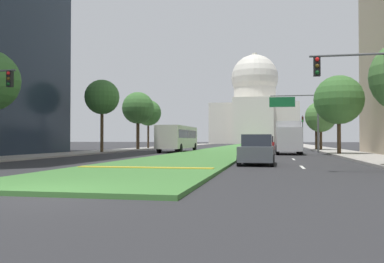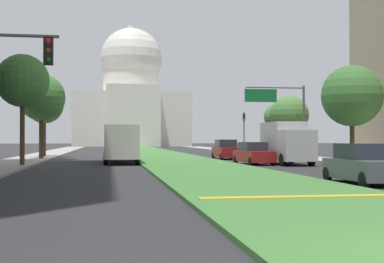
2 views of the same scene
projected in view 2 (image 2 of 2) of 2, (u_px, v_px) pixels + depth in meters
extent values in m
plane|color=#2B2B2D|center=(151.00, 153.00, 74.90)|extent=(298.64, 298.64, 0.00)
cube|color=#427A38|center=(155.00, 153.00, 68.19)|extent=(7.11, 122.17, 0.14)
cube|color=gold|center=(302.00, 197.00, 16.43)|extent=(6.40, 0.50, 0.04)
cube|color=silver|center=(346.00, 173.00, 30.10)|extent=(0.16, 2.40, 0.01)
cube|color=silver|center=(283.00, 164.00, 40.84)|extent=(0.16, 2.40, 0.01)
cube|color=silver|center=(242.00, 158.00, 53.47)|extent=(0.16, 2.40, 0.01)
cube|color=silver|center=(226.00, 156.00, 60.64)|extent=(0.16, 2.40, 0.01)
cube|color=#9E9991|center=(43.00, 155.00, 59.48)|extent=(4.00, 122.17, 0.15)
cube|color=#9E9991|center=(270.00, 154.00, 63.49)|extent=(4.00, 122.17, 0.15)
cube|color=silver|center=(131.00, 120.00, 142.05)|extent=(29.33, 22.58, 13.58)
cube|color=silver|center=(133.00, 116.00, 128.92)|extent=(12.91, 4.00, 14.94)
cylinder|color=silver|center=(131.00, 82.00, 142.18)|extent=(14.57, 14.57, 6.63)
sphere|color=silver|center=(131.00, 59.00, 142.27)|extent=(16.29, 16.29, 16.29)
cylinder|color=silver|center=(131.00, 31.00, 142.36)|extent=(1.80, 1.80, 3.00)
cylinder|color=#515456|center=(5.00, 35.00, 16.13)|extent=(3.20, 0.10, 0.10)
cube|color=black|center=(48.00, 51.00, 16.32)|extent=(0.28, 0.24, 0.84)
sphere|color=red|center=(48.00, 41.00, 16.19)|extent=(0.18, 0.18, 0.18)
sphere|color=#4C380F|center=(48.00, 50.00, 16.18)|extent=(0.18, 0.18, 0.18)
sphere|color=#0F4219|center=(48.00, 60.00, 16.18)|extent=(0.18, 0.18, 0.18)
cylinder|color=#515456|center=(244.00, 133.00, 65.76)|extent=(0.16, 0.16, 5.20)
cube|color=black|center=(244.00, 117.00, 65.78)|extent=(0.28, 0.24, 0.84)
sphere|color=#510F0F|center=(244.00, 115.00, 65.65)|extent=(0.18, 0.18, 0.18)
sphere|color=#4C380F|center=(244.00, 117.00, 65.64)|extent=(0.18, 0.18, 0.18)
sphere|color=#1ED838|center=(244.00, 119.00, 65.64)|extent=(0.18, 0.18, 0.18)
cylinder|color=#515456|center=(304.00, 123.00, 46.18)|extent=(0.20, 0.20, 6.50)
cylinder|color=#515456|center=(275.00, 88.00, 45.83)|extent=(5.11, 0.12, 0.12)
cube|color=#146033|center=(261.00, 96.00, 45.57)|extent=(2.80, 0.08, 1.10)
cylinder|color=#4C3823|center=(22.00, 131.00, 36.45)|extent=(0.33, 0.33, 4.89)
sphere|color=#3D7033|center=(23.00, 81.00, 36.50)|extent=(3.62, 3.62, 3.62)
cylinder|color=#4C3823|center=(352.00, 139.00, 39.40)|extent=(0.34, 0.34, 3.85)
sphere|color=#3D7033|center=(352.00, 96.00, 39.44)|extent=(4.50, 4.50, 4.50)
cylinder|color=#4C3823|center=(41.00, 135.00, 48.68)|extent=(0.43, 0.43, 4.51)
sphere|color=#3D7033|center=(42.00, 97.00, 48.72)|extent=(4.27, 4.27, 4.27)
cylinder|color=#4C3823|center=(289.00, 142.00, 52.98)|extent=(0.33, 0.33, 3.23)
sphere|color=#4C7F3D|center=(289.00, 115.00, 53.01)|extent=(3.85, 3.85, 3.85)
cylinder|color=#4C3823|center=(45.00, 136.00, 54.61)|extent=(0.29, 0.29, 4.35)
sphere|color=#3D7033|center=(45.00, 105.00, 54.65)|extent=(3.85, 3.85, 3.85)
cylinder|color=#4C3823|center=(278.00, 141.00, 55.99)|extent=(0.38, 0.38, 3.43)
sphere|color=#4C7F3D|center=(278.00, 117.00, 56.02)|extent=(2.86, 2.86, 2.86)
cube|color=#4C5156|center=(364.00, 169.00, 22.89)|extent=(1.96, 4.60, 0.83)
cube|color=#282D38|center=(362.00, 151.00, 23.08)|extent=(1.69, 2.22, 0.68)
cylinder|color=black|center=(364.00, 180.00, 20.96)|extent=(0.23, 0.64, 0.64)
cylinder|color=black|center=(363.00, 174.00, 24.82)|extent=(0.23, 0.64, 0.64)
cylinder|color=black|center=(328.00, 174.00, 24.59)|extent=(0.23, 0.64, 0.64)
cube|color=maroon|center=(254.00, 156.00, 40.16)|extent=(2.15, 4.67, 0.81)
cube|color=#282D38|center=(253.00, 146.00, 40.35)|extent=(1.77, 2.29, 0.66)
cylinder|color=black|center=(273.00, 161.00, 38.56)|extent=(0.26, 0.65, 0.64)
cylinder|color=black|center=(251.00, 161.00, 38.19)|extent=(0.26, 0.65, 0.64)
cylinder|color=black|center=(256.00, 159.00, 42.12)|extent=(0.26, 0.65, 0.64)
cylinder|color=black|center=(236.00, 159.00, 41.75)|extent=(0.26, 0.65, 0.64)
cube|color=maroon|center=(226.00, 152.00, 50.52)|extent=(1.95, 4.51, 0.90)
cube|color=#282D38|center=(226.00, 143.00, 50.71)|extent=(1.70, 2.18, 0.74)
cylinder|color=black|center=(240.00, 156.00, 48.89)|extent=(0.23, 0.64, 0.64)
cylinder|color=black|center=(221.00, 157.00, 48.60)|extent=(0.23, 0.64, 0.64)
cylinder|color=black|center=(231.00, 155.00, 52.43)|extent=(0.23, 0.64, 0.64)
cylinder|color=black|center=(213.00, 155.00, 52.14)|extent=(0.23, 0.64, 0.64)
cube|color=#BCBCC1|center=(297.00, 146.00, 37.95)|extent=(2.30, 2.00, 2.20)
cube|color=#B2B2B7|center=(283.00, 140.00, 41.12)|extent=(2.30, 4.40, 2.80)
cylinder|color=black|center=(311.00, 160.00, 38.10)|extent=(0.30, 0.90, 0.90)
cylinder|color=black|center=(283.00, 160.00, 37.78)|extent=(0.30, 0.90, 0.90)
cylinder|color=black|center=(291.00, 158.00, 42.35)|extent=(0.30, 0.90, 0.90)
cylinder|color=black|center=(265.00, 158.00, 42.03)|extent=(0.30, 0.90, 0.90)
cube|color=beige|center=(120.00, 142.00, 43.42)|extent=(2.50, 11.00, 2.50)
cube|color=#232833|center=(120.00, 137.00, 43.43)|extent=(2.52, 10.12, 0.90)
cylinder|color=black|center=(106.00, 155.00, 47.48)|extent=(0.32, 1.00, 1.00)
cylinder|color=black|center=(132.00, 155.00, 47.83)|extent=(0.32, 1.00, 1.00)
cylinder|color=black|center=(106.00, 158.00, 39.38)|extent=(0.32, 1.00, 1.00)
cylinder|color=black|center=(137.00, 158.00, 39.73)|extent=(0.32, 1.00, 1.00)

